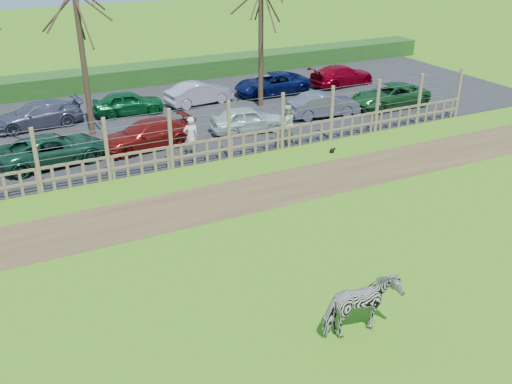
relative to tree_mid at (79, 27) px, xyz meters
name	(u,v)px	position (x,y,z in m)	size (l,w,h in m)	color
ground	(264,267)	(2.00, -13.50, -4.87)	(120.00, 120.00, 0.00)	#6AA72A
dirt_strip	(205,204)	(2.00, -9.00, -4.86)	(34.00, 2.80, 0.01)	brown
asphalt	(130,122)	(2.00, 1.00, -4.85)	(44.00, 13.00, 0.04)	#232326
hedge	(97,80)	(2.00, 8.00, -4.32)	(46.00, 2.00, 1.10)	#1E4716
fence	(171,150)	(2.00, -5.50, -4.06)	(30.16, 0.16, 2.50)	brown
tree_mid	(79,27)	(0.00, 0.00, 0.00)	(4.80, 4.80, 6.83)	#3D2B1E
tree_right	(261,5)	(9.00, 0.50, 0.37)	(4.80, 4.80, 7.35)	#3D2B1E
zebra	(361,307)	(2.71, -17.14, -4.09)	(0.84, 1.85, 1.56)	gray
visitor_a	(191,137)	(3.15, -4.65, -3.96)	(0.63, 0.41, 1.72)	silver
visitor_b	(287,124)	(7.50, -4.98, -3.96)	(0.84, 0.65, 1.72)	#B7D8AB
crow	(332,150)	(8.70, -6.88, -4.76)	(0.27, 0.20, 0.22)	black
car_2	(53,149)	(-2.13, -2.88, -4.23)	(1.99, 4.32, 1.20)	#194731
car_3	(147,135)	(1.78, -2.85, -4.23)	(1.68, 4.13, 1.20)	maroon
car_4	(248,119)	(6.60, -2.90, -4.23)	(1.42, 3.52, 1.20)	silver
car_5	(323,105)	(11.02, -2.49, -4.23)	(1.27, 3.64, 1.20)	slate
car_6	(390,96)	(15.04, -2.68, -4.23)	(1.99, 4.32, 1.20)	#1D5524
car_9	(37,115)	(-2.08, 2.18, -4.23)	(1.68, 4.13, 1.20)	#53556C
car_10	(128,103)	(2.32, 2.23, -4.23)	(1.42, 3.52, 1.20)	#0D5827
car_11	(199,93)	(6.20, 2.28, -4.23)	(1.27, 3.64, 1.20)	#BDAEC9
car_12	(272,84)	(10.61, 2.27, -4.23)	(1.99, 4.32, 1.20)	#0A1044
car_13	(342,75)	(15.30, 2.15, -4.23)	(1.68, 4.13, 1.20)	#960215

